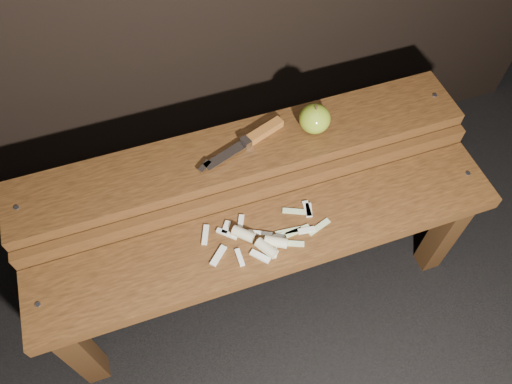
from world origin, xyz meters
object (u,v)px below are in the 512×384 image
object	(u,v)px
bench_front_tier	(271,250)
bench_rear_tier	(243,168)
apple	(315,119)
knife	(255,137)

from	to	relation	value
bench_front_tier	bench_rear_tier	world-z (taller)	bench_rear_tier
bench_front_tier	bench_rear_tier	size ratio (longest dim) A/B	1.00
bench_rear_tier	bench_front_tier	bearing A→B (deg)	-90.00
bench_rear_tier	apple	world-z (taller)	apple
knife	apple	bearing A→B (deg)	-4.84
bench_rear_tier	knife	distance (m)	0.11
apple	knife	world-z (taller)	apple
bench_front_tier	knife	world-z (taller)	knife
bench_front_tier	apple	world-z (taller)	apple
apple	knife	distance (m)	0.16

